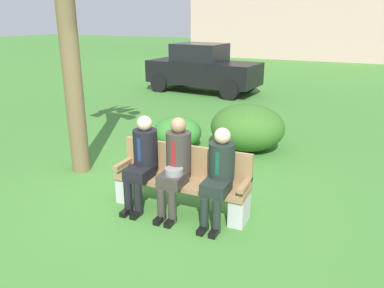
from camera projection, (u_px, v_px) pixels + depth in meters
name	position (u px, v px, depth m)	size (l,w,h in m)	color
ground_plane	(161.00, 200.00, 5.63)	(80.00, 80.00, 0.00)	#417C32
park_bench	(182.00, 180.00, 5.26)	(1.90, 0.44, 0.90)	#99754C
seated_man_left	(142.00, 157.00, 5.26)	(0.34, 0.72, 1.30)	black
seated_man_middle	(176.00, 162.00, 5.05)	(0.34, 0.72, 1.33)	#38332D
seated_man_right	(219.00, 171.00, 4.83)	(0.34, 0.72, 1.26)	#1E2823
shrub_near_bench	(247.00, 127.00, 7.61)	(1.49, 1.36, 0.93)	#356623
shrub_mid_lawn	(177.00, 132.00, 7.82)	(1.01, 0.92, 0.63)	#32792C
parked_car_near	(203.00, 68.00, 13.29)	(4.05, 2.06, 1.68)	black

